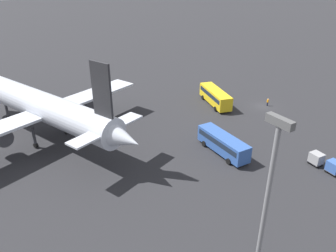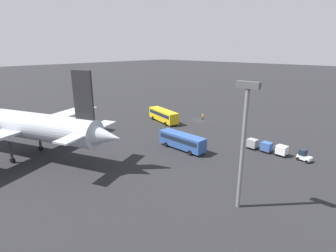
{
  "view_description": "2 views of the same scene",
  "coord_description": "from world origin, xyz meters",
  "px_view_note": "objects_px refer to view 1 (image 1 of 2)",
  "views": [
    {
      "loc": [
        -45.69,
        54.11,
        28.35
      ],
      "look_at": [
        -2.6,
        26.95,
        3.25
      ],
      "focal_mm": 35.0,
      "sensor_mm": 36.0,
      "label": 1
    },
    {
      "loc": [
        -42.58,
        60.43,
        20.09
      ],
      "look_at": [
        -7.18,
        21.79,
        4.46
      ],
      "focal_mm": 28.0,
      "sensor_mm": 36.0,
      "label": 2
    }
  ],
  "objects_px": {
    "cargo_cart_grey": "(316,158)",
    "airplane": "(42,106)",
    "worker_person": "(268,102)",
    "cargo_cart_blue": "(334,167)",
    "shuttle_bus_near": "(215,96)",
    "shuttle_bus_far": "(223,143)"
  },
  "relations": [
    {
      "from": "shuttle_bus_near",
      "to": "worker_person",
      "type": "distance_m",
      "value": 11.73
    },
    {
      "from": "shuttle_bus_near",
      "to": "cargo_cart_blue",
      "type": "xyz_separation_m",
      "value": [
        -30.84,
        2.53,
        -0.83
      ]
    },
    {
      "from": "airplane",
      "to": "worker_person",
      "type": "relative_size",
      "value": 25.28
    },
    {
      "from": "shuttle_bus_far",
      "to": "cargo_cart_grey",
      "type": "bearing_deg",
      "value": -135.06
    },
    {
      "from": "cargo_cart_grey",
      "to": "airplane",
      "type": "bearing_deg",
      "value": 46.85
    },
    {
      "from": "worker_person",
      "to": "cargo_cart_grey",
      "type": "distance_m",
      "value": 24.16
    },
    {
      "from": "shuttle_bus_near",
      "to": "worker_person",
      "type": "xyz_separation_m",
      "value": [
        -6.96,
        -9.37,
        -1.15
      ]
    },
    {
      "from": "shuttle_bus_far",
      "to": "cargo_cart_grey",
      "type": "height_order",
      "value": "shuttle_bus_far"
    },
    {
      "from": "shuttle_bus_near",
      "to": "cargo_cart_blue",
      "type": "height_order",
      "value": "shuttle_bus_near"
    },
    {
      "from": "shuttle_bus_near",
      "to": "worker_person",
      "type": "bearing_deg",
      "value": -111.14
    },
    {
      "from": "worker_person",
      "to": "cargo_cart_grey",
      "type": "bearing_deg",
      "value": 150.15
    },
    {
      "from": "cargo_cart_grey",
      "to": "shuttle_bus_far",
      "type": "bearing_deg",
      "value": 43.04
    },
    {
      "from": "airplane",
      "to": "cargo_cart_blue",
      "type": "relative_size",
      "value": 20.71
    },
    {
      "from": "airplane",
      "to": "shuttle_bus_near",
      "type": "height_order",
      "value": "airplane"
    },
    {
      "from": "cargo_cart_blue",
      "to": "airplane",
      "type": "bearing_deg",
      "value": 44.41
    },
    {
      "from": "shuttle_bus_far",
      "to": "cargo_cart_grey",
      "type": "distance_m",
      "value": 14.63
    },
    {
      "from": "worker_person",
      "to": "cargo_cart_blue",
      "type": "height_order",
      "value": "cargo_cart_blue"
    },
    {
      "from": "shuttle_bus_far",
      "to": "worker_person",
      "type": "bearing_deg",
      "value": -63.07
    },
    {
      "from": "airplane",
      "to": "worker_person",
      "type": "bearing_deg",
      "value": -123.4
    },
    {
      "from": "shuttle_bus_far",
      "to": "airplane",
      "type": "bearing_deg",
      "value": 50.53
    },
    {
      "from": "shuttle_bus_far",
      "to": "cargo_cart_grey",
      "type": "relative_size",
      "value": 5.04
    },
    {
      "from": "worker_person",
      "to": "shuttle_bus_near",
      "type": "bearing_deg",
      "value": 53.37
    }
  ]
}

